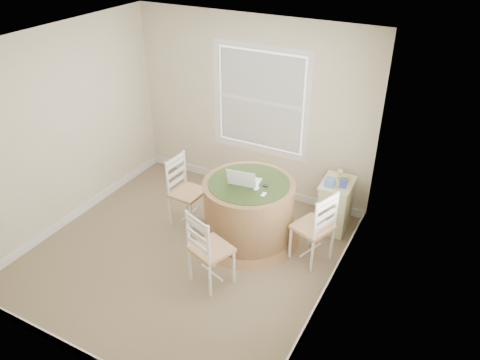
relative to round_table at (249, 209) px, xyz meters
The scene contains 14 objects.
room 1.05m from the round_table, 127.67° to the right, with size 3.64×3.64×2.64m.
round_table is the anchor object (origin of this frame).
chair_left 0.89m from the round_table, behind, with size 0.42×0.40×0.95m, color white, non-canonical shape.
chair_near 0.93m from the round_table, 89.66° to the right, with size 0.42×0.40×0.95m, color white, non-canonical shape.
chair_right 0.86m from the round_table, ahead, with size 0.42×0.40×0.95m, color white, non-canonical shape.
laptop 0.42m from the round_table, 150.80° to the right, with size 0.41×0.37×0.25m.
mouse 0.42m from the round_table, 30.59° to the right, with size 0.07×0.11×0.04m, color white.
phone 0.50m from the round_table, 29.98° to the right, with size 0.04×0.09×0.02m, color #B7BABF.
keys 0.44m from the round_table, ahead, with size 0.06×0.05×0.03m, color black.
corner_chest 1.18m from the round_table, 39.83° to the left, with size 0.42×0.55×0.70m.
tissue_box 1.09m from the round_table, 36.74° to the left, with size 0.12×0.12×0.10m, color #598CCC.
box_yellow 1.29m from the round_table, 41.08° to the left, with size 0.15×0.10×0.06m, color gold.
box_blue 1.24m from the round_table, 34.23° to the left, with size 0.08×0.08×0.12m, color #364BA4.
cup_cream 1.29m from the round_table, 45.79° to the left, with size 0.07×0.07×0.09m, color beige.
Camera 1 is at (2.77, -3.75, 3.78)m, focal length 35.00 mm.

